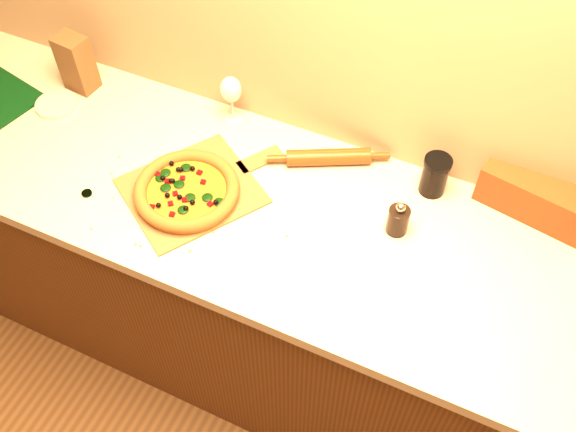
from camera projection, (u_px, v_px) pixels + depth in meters
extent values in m
plane|color=#9E8460|center=(383.00, 22.00, 1.59)|extent=(4.00, 0.00, 4.00)
cube|color=#492A0F|center=(318.00, 312.00, 2.13)|extent=(2.80, 0.65, 0.86)
cube|color=#BFAF95|center=(324.00, 231.00, 1.78)|extent=(2.84, 0.68, 0.04)
cube|color=brown|center=(191.00, 191.00, 1.83)|extent=(0.46, 0.47, 0.01)
cube|color=brown|center=(260.00, 160.00, 1.91)|extent=(0.12, 0.15, 0.01)
cylinder|color=#AA662A|center=(187.00, 193.00, 1.82)|extent=(0.28, 0.28, 0.01)
cylinder|color=#F7A329|center=(187.00, 191.00, 1.81)|extent=(0.24, 0.24, 0.01)
torus|color=brown|center=(187.00, 189.00, 1.80)|extent=(0.30, 0.30, 0.04)
ellipsoid|color=black|center=(205.00, 188.00, 1.80)|extent=(0.03, 0.03, 0.01)
sphere|color=black|center=(172.00, 189.00, 1.80)|extent=(0.02, 0.02, 0.02)
cube|color=#91050A|center=(184.00, 202.00, 1.77)|extent=(0.02, 0.02, 0.01)
cylinder|color=black|center=(87.00, 193.00, 1.83)|extent=(0.04, 0.04, 0.01)
cylinder|color=black|center=(398.00, 220.00, 1.72)|extent=(0.06, 0.06, 0.08)
sphere|color=silver|center=(401.00, 207.00, 1.68)|extent=(0.03, 0.03, 0.03)
cylinder|color=#622D10|center=(328.00, 157.00, 1.89)|extent=(0.24, 0.16, 0.05)
cylinder|color=#622D10|center=(380.00, 156.00, 1.89)|extent=(0.06, 0.04, 0.02)
cylinder|color=#622D10|center=(277.00, 158.00, 1.88)|extent=(0.06, 0.04, 0.02)
cube|color=#642F13|center=(562.00, 204.00, 1.73)|extent=(0.46, 0.22, 0.12)
cylinder|color=silver|center=(233.00, 119.00, 2.02)|extent=(0.06, 0.06, 0.00)
cylinder|color=silver|center=(233.00, 109.00, 1.99)|extent=(0.01, 0.01, 0.07)
ellipsoid|color=silver|center=(231.00, 90.00, 1.93)|extent=(0.07, 0.07, 0.09)
cube|color=brown|center=(76.00, 63.00, 2.04)|extent=(0.10, 0.09, 0.19)
cylinder|color=black|center=(434.00, 177.00, 1.80)|extent=(0.07, 0.07, 0.11)
cylinder|color=black|center=(438.00, 162.00, 1.75)|extent=(0.08, 0.08, 0.01)
cylinder|color=beige|center=(57.00, 104.00, 2.06)|extent=(0.17, 0.17, 0.01)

